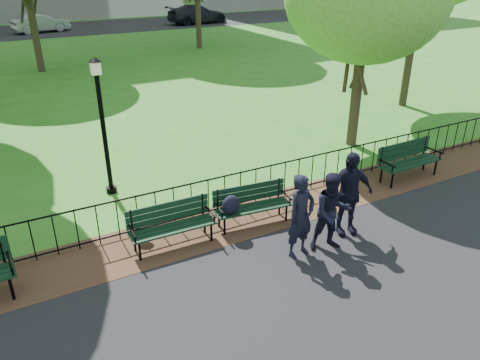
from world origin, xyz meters
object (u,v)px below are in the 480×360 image
person_left (301,216)px  person_right (348,194)px  person_mid (332,212)px  sedan_dark (197,14)px  sedan_silver (41,23)px  park_bench_main (243,202)px  lamppost (103,123)px  park_bench_right_a (408,157)px  park_bench_left_a (171,220)px

person_left → person_right: (1.30, 0.21, 0.06)m
person_left → person_mid: person_left is taller
sedan_dark → sedan_silver: bearing=81.6°
person_mid → sedan_silver: person_mid is taller
park_bench_main → person_mid: person_mid is taller
sedan_silver → sedan_dark: (12.72, -0.85, 0.09)m
lamppost → person_right: bearing=-47.9°
park_bench_right_a → sedan_dark: 32.75m
person_right → lamppost: bearing=147.4°
park_bench_main → sedan_silver: 32.66m
sedan_silver → person_left: bearing=168.3°
person_right → sedan_silver: (-1.31, 33.88, -0.21)m
park_bench_main → sedan_dark: 34.42m
sedan_dark → person_mid: bearing=155.6°
park_bench_right_a → sedan_silver: bearing=96.5°
sedan_dark → lamppost: bearing=147.7°
person_mid → person_right: person_right is taller
person_left → sedan_dark: size_ratio=0.32×
park_bench_main → person_right: person_right is taller
lamppost → sedan_silver: bearing=85.3°
park_bench_left_a → sedan_dark: (14.73, 31.72, 0.23)m
person_mid → person_right: bearing=43.8°
park_bench_main → park_bench_left_a: 1.56m
park_bench_main → park_bench_right_a: (4.89, 0.11, 0.01)m
person_left → park_bench_left_a: bearing=133.6°
lamppost → park_bench_main: bearing=-55.6°
sedan_silver → park_bench_left_a: bearing=164.8°
park_bench_right_a → sedan_dark: (8.27, 31.69, 0.19)m
park_bench_left_a → person_mid: person_mid is taller
person_mid → sedan_silver: bearing=109.0°
person_left → lamppost: bearing=109.9°
person_mid → sedan_dark: size_ratio=0.30×
lamppost → sedan_silver: (2.46, 29.70, -1.09)m
park_bench_left_a → person_right: bearing=-20.1°
lamppost → person_mid: bearing=-55.2°
lamppost → person_right: size_ratio=1.83×
sedan_silver → sedan_dark: sedan_dark is taller
person_left → person_mid: size_ratio=1.05×
park_bench_left_a → person_left: 2.53m
park_bench_main → sedan_dark: size_ratio=0.32×
lamppost → park_bench_left_a: bearing=-80.9°
lamppost → person_right: 5.70m
lamppost → person_left: size_ratio=1.96×
sedan_dark → park_bench_right_a: bearing=160.8°
park_bench_main → park_bench_left_a: park_bench_left_a is taller
person_mid → sedan_silver: (-0.66, 34.20, -0.12)m
park_bench_right_a → person_mid: (-3.80, -1.65, 0.22)m
person_right → park_bench_main: bearing=160.3°
lamppost → park_bench_right_a: bearing=-22.3°
park_bench_main → person_right: (1.75, -1.23, 0.33)m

